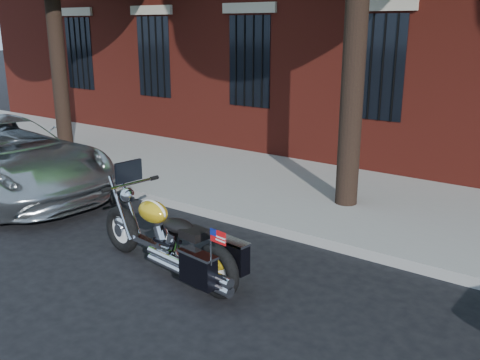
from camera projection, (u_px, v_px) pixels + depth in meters
The scene contains 5 objects.
ground at pixel (212, 264), 6.95m from camera, with size 120.00×120.00×0.00m, color black.
curb at pixel (270, 227), 7.99m from camera, with size 40.00×0.16×0.15m, color gray.
sidewalk at pixel (328, 196), 9.45m from camera, with size 40.00×3.60×0.15m, color gray.
motorcycle at pixel (171, 243), 6.49m from camera, with size 2.56×0.94×1.32m.
car_silver at pixel (0, 157), 9.67m from camera, with size 2.29×4.97×1.38m, color #9FA5A8.
Camera 1 is at (4.06, -4.92, 2.99)m, focal length 40.00 mm.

